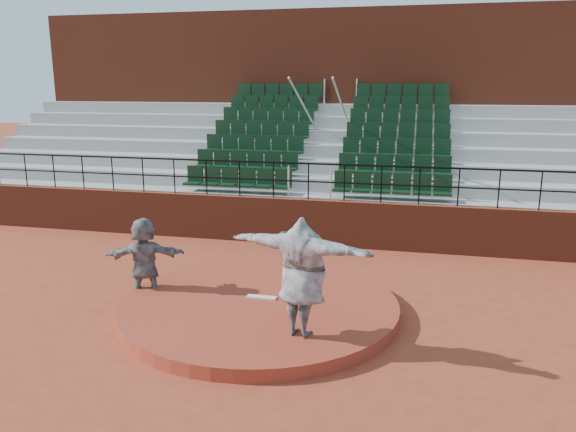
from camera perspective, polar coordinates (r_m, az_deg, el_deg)
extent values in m
plane|color=#9D3C23|center=(11.39, -2.89, -9.75)|extent=(90.00, 90.00, 0.00)
cylinder|color=#9F3823|center=(11.34, -2.90, -9.17)|extent=(5.50, 5.50, 0.25)
cube|color=white|center=(11.42, -2.70, -8.24)|extent=(0.60, 0.15, 0.03)
cube|color=maroon|center=(15.81, 2.05, -0.59)|extent=(24.00, 0.30, 1.30)
cylinder|color=black|center=(15.49, 2.10, 5.34)|extent=(24.00, 0.05, 0.05)
cylinder|color=black|center=(15.57, 2.09, 3.52)|extent=(24.00, 0.04, 0.04)
cylinder|color=black|center=(19.39, -25.10, 4.23)|extent=(0.04, 0.04, 1.00)
cylinder|color=black|center=(18.79, -22.69, 4.21)|extent=(0.04, 0.04, 1.00)
cylinder|color=black|center=(18.22, -20.12, 4.17)|extent=(0.04, 0.04, 1.00)
cylinder|color=black|center=(17.70, -17.40, 4.12)|extent=(0.04, 0.04, 1.00)
cylinder|color=black|center=(17.22, -14.51, 4.06)|extent=(0.04, 0.04, 1.00)
cylinder|color=black|center=(16.78, -11.47, 3.99)|extent=(0.04, 0.04, 1.00)
cylinder|color=black|center=(16.40, -8.28, 3.90)|extent=(0.04, 0.04, 1.00)
cylinder|color=black|center=(16.06, -4.95, 3.79)|extent=(0.04, 0.04, 1.00)
cylinder|color=black|center=(15.78, -1.49, 3.66)|extent=(0.04, 0.04, 1.00)
cylinder|color=black|center=(15.57, 2.09, 3.52)|extent=(0.04, 0.04, 1.00)
cylinder|color=black|center=(15.41, 5.74, 3.36)|extent=(0.04, 0.04, 1.00)
cylinder|color=black|center=(15.32, 9.46, 3.18)|extent=(0.04, 0.04, 1.00)
cylinder|color=black|center=(15.29, 13.20, 2.99)|extent=(0.04, 0.04, 1.00)
cylinder|color=black|center=(15.33, 16.94, 2.79)|extent=(0.04, 0.04, 1.00)
cylinder|color=black|center=(15.43, 20.65, 2.57)|extent=(0.04, 0.04, 1.00)
cylinder|color=black|center=(15.60, 24.29, 2.35)|extent=(0.04, 0.04, 1.00)
cube|color=#9C9C97|center=(16.35, 2.44, -0.11)|extent=(24.00, 0.85, 1.30)
cube|color=black|center=(16.71, -5.14, 3.68)|extent=(3.30, 0.48, 0.72)
cube|color=black|center=(15.91, 10.48, 3.01)|extent=(3.30, 0.48, 0.72)
cube|color=#9C9C97|center=(17.12, 2.97, 1.19)|extent=(24.00, 0.85, 1.70)
cube|color=black|center=(17.45, -4.30, 5.44)|extent=(3.30, 0.48, 0.72)
cube|color=black|center=(16.68, 10.69, 4.87)|extent=(3.30, 0.48, 0.72)
cube|color=#9C9C97|center=(17.90, 3.46, 2.38)|extent=(24.00, 0.85, 2.10)
cube|color=black|center=(18.20, -3.52, 7.05)|extent=(3.30, 0.48, 0.72)
cube|color=black|center=(17.47, 10.88, 6.57)|extent=(3.30, 0.48, 0.72)
cube|color=#9C9C97|center=(18.69, 3.91, 3.47)|extent=(24.00, 0.85, 2.50)
cube|color=black|center=(18.98, -2.80, 8.54)|extent=(3.30, 0.48, 0.72)
cube|color=black|center=(18.27, 11.05, 8.12)|extent=(3.30, 0.48, 0.72)
cube|color=#9C9C97|center=(19.49, 4.33, 4.47)|extent=(24.00, 0.85, 2.90)
cube|color=black|center=(19.76, -2.13, 9.90)|extent=(3.30, 0.48, 0.72)
cube|color=black|center=(19.09, 11.21, 9.53)|extent=(3.30, 0.48, 0.72)
cube|color=#9C9C97|center=(20.29, 4.71, 5.39)|extent=(24.00, 0.85, 3.30)
cube|color=black|center=(20.56, -1.51, 11.16)|extent=(3.30, 0.48, 0.72)
cube|color=black|center=(19.92, 11.36, 10.83)|extent=(3.30, 0.48, 0.72)
cube|color=#9C9C97|center=(21.10, 5.06, 6.24)|extent=(24.00, 0.85, 3.70)
cube|color=black|center=(21.38, -0.93, 12.32)|extent=(3.30, 0.48, 0.72)
cube|color=black|center=(20.75, 11.49, 12.03)|extent=(3.30, 0.48, 0.72)
cylinder|color=silver|center=(18.55, 2.16, 10.10)|extent=(0.06, 5.97, 2.46)
cylinder|color=silver|center=(18.36, 5.90, 10.00)|extent=(0.06, 5.97, 2.46)
cube|color=maroon|center=(22.86, 5.85, 11.05)|extent=(24.00, 3.00, 7.10)
imported|color=black|center=(9.50, 1.41, -6.19)|extent=(2.65, 1.32, 2.08)
imported|color=black|center=(12.17, -14.37, -4.20)|extent=(1.72, 1.04, 1.77)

